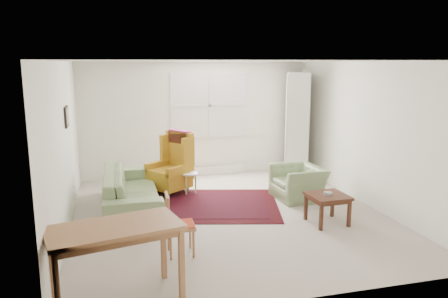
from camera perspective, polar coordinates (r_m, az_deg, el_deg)
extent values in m
cube|color=#BAAB9F|center=(7.32, 0.60, -8.53)|extent=(5.00, 5.50, 0.01)
cube|color=white|center=(6.89, 0.65, 11.43)|extent=(5.00, 5.50, 0.01)
cube|color=white|center=(9.65, -3.70, 3.91)|extent=(5.00, 0.04, 2.50)
cube|color=white|center=(4.47, 9.99, -4.86)|extent=(5.00, 0.04, 2.50)
cube|color=white|center=(6.79, -20.17, 0.14)|extent=(0.04, 5.50, 2.50)
cube|color=white|center=(8.02, 18.13, 1.88)|extent=(0.04, 5.50, 2.50)
cube|color=white|center=(9.66, -1.94, 5.73)|extent=(1.72, 0.06, 1.42)
cube|color=white|center=(9.66, -1.94, 5.72)|extent=(1.60, 0.02, 1.30)
cube|color=silver|center=(9.85, -1.81, -2.79)|extent=(1.60, 0.12, 0.18)
cube|color=black|center=(7.22, -19.87, 4.00)|extent=(0.03, 0.42, 0.32)
cube|color=tan|center=(7.22, -19.75, 4.00)|extent=(0.01, 0.34, 0.24)
imported|color=#758B5D|center=(7.62, -12.01, -4.33)|extent=(0.94, 2.32, 0.93)
imported|color=#758B5D|center=(8.17, 9.66, -3.93)|extent=(0.87, 0.97, 0.72)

